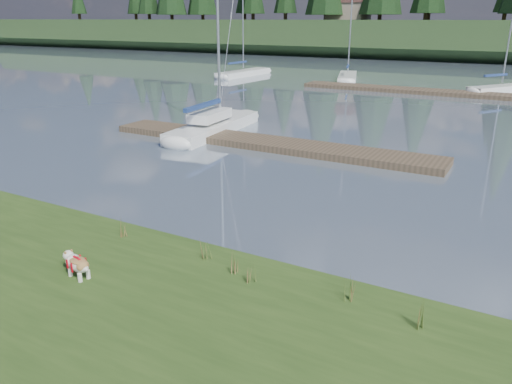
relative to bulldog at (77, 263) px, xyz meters
The scene contains 18 objects.
ground 34.25m from the bulldog, 87.77° to the left, with size 200.00×200.00×0.00m, color slate.
bank 2.28m from the bulldog, 53.17° to the right, with size 60.00×9.00×0.35m, color #314B1B.
ridge 77.25m from the bulldog, 89.01° to the left, with size 200.00×20.00×5.00m, color #213519.
bulldog is the anchor object (origin of this frame).
sailboat_main 16.31m from the bulldog, 112.82° to the left, with size 2.35×8.30×11.84m.
dock_near 13.49m from the bulldog, 101.40° to the left, with size 16.00×2.00×0.30m, color #4C3D2C.
dock_far 34.38m from the bulldog, 84.43° to the left, with size 26.00×2.20×0.30m, color #4C3D2C.
sailboat_bg_0 42.73m from the bulldog, 115.52° to the left, with size 2.24×8.56×12.22m.
sailboat_bg_1 40.94m from the bulldog, 101.64° to the left, with size 3.88×7.96×11.75m.
sailboat_bg_2 38.34m from the bulldog, 81.65° to the left, with size 5.10×6.54×10.62m.
weed_0 2.72m from the bulldog, 46.89° to the left, with size 0.17×0.14×0.50m.
weed_1 3.28m from the bulldog, 33.23° to the left, with size 0.17×0.14×0.59m.
weed_2 5.64m from the bulldog, 19.91° to the left, with size 0.17×0.14×0.59m.
weed_3 2.05m from the bulldog, 106.96° to the left, with size 0.17×0.14×0.57m.
weed_4 3.65m from the bulldog, 25.99° to the left, with size 0.17×0.14×0.49m.
weed_5 6.81m from the bulldog, 13.51° to the left, with size 0.17×0.14×0.72m.
mud_lip 3.00m from the bulldog, 62.99° to the left, with size 60.00×0.50×0.14m, color #33281C.
house_0 77.33m from the bulldog, 105.56° to the left, with size 6.30×5.30×4.65m.
Camera 1 is at (6.52, -10.54, 5.52)m, focal length 35.00 mm.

